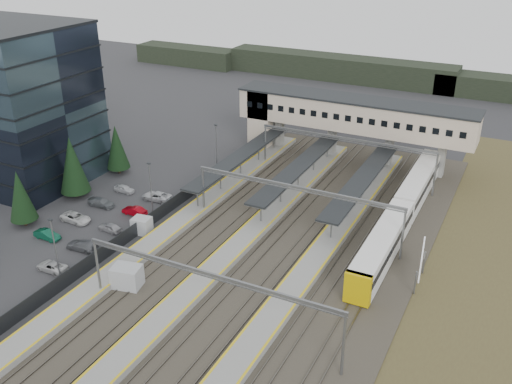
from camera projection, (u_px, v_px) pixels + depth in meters
The scene contains 14 objects.
ground at pixel (158, 264), 69.14m from camera, with size 220.00×220.00×0.00m, color #2B2B2D.
office_building at pixel (6, 103), 88.14m from camera, with size 24.30×18.30×24.30m.
car_park at pixel (46, 252), 70.42m from camera, with size 10.65×44.69×1.29m.
lampposts at pixel (109, 214), 71.52m from camera, with size 0.50×53.25×8.07m.
fence at pixel (139, 227), 75.38m from camera, with size 0.08×90.00×2.00m.
relay_cabin_near at pixel (127, 277), 64.22m from camera, with size 3.64×2.98×2.68m.
relay_cabin_far at pixel (142, 225), 75.70m from camera, with size 2.60×2.27×2.17m.
rail_corridor at pixel (245, 261), 69.28m from camera, with size 34.00×90.00×0.92m.
canopies at pixel (299, 167), 86.42m from camera, with size 23.10×30.00×3.28m.
footbridge at pixel (337, 115), 96.52m from camera, with size 40.40×6.40×11.20m.
gantries at pixel (258, 232), 64.14m from camera, with size 28.40×62.28×7.17m.
train at pixel (402, 213), 76.78m from camera, with size 2.93×40.70×3.69m.
billboard at pixel (422, 260), 64.05m from camera, with size 0.92×5.59×4.71m.
treeline_far at pixel (473, 86), 132.73m from camera, with size 170.00×19.00×7.00m.
Camera 1 is at (36.88, -47.13, 37.65)m, focal length 40.00 mm.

